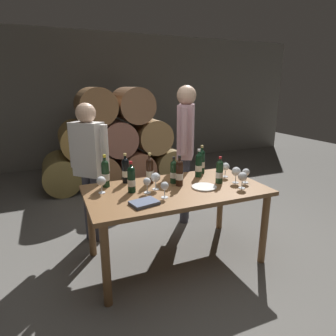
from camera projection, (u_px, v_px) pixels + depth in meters
ground_plane at (175, 258)px, 2.96m from camera, size 14.00×14.00×0.00m
cellar_back_wall at (98, 100)px, 6.30m from camera, size 10.00×0.24×2.80m
barrel_stack at (116, 144)px, 5.07m from camera, size 2.49×0.90×1.69m
dining_table at (176, 197)px, 2.78m from camera, size 1.70×0.90×0.76m
wine_bottle_0 at (220, 172)px, 2.88m from camera, size 0.07×0.07×0.27m
wine_bottle_1 at (126, 170)px, 2.89m from camera, size 0.07×0.07×0.30m
wine_bottle_2 at (131, 179)px, 2.62m from camera, size 0.07×0.07×0.29m
wine_bottle_3 at (202, 161)px, 3.20m from camera, size 0.07×0.07×0.32m
wine_bottle_4 at (179, 173)px, 2.80m from camera, size 0.07×0.07×0.31m
wine_bottle_5 at (199, 165)px, 3.08m from camera, size 0.07×0.07×0.30m
wine_bottle_6 at (174, 172)px, 2.88m from camera, size 0.07×0.07×0.27m
wine_bottle_7 at (105, 173)px, 2.76m from camera, size 0.07×0.07×0.32m
wine_bottle_8 at (150, 170)px, 2.87m from camera, size 0.07×0.07×0.31m
wine_glass_0 at (155, 178)px, 2.70m from camera, size 0.09×0.09×0.16m
wine_glass_1 at (225, 167)px, 3.07m from camera, size 0.08×0.08×0.16m
wine_glass_2 at (101, 181)px, 2.60m from camera, size 0.08×0.08×0.16m
wine_glass_3 at (246, 173)px, 2.89m from camera, size 0.07×0.07×0.15m
wine_glass_4 at (147, 182)px, 2.61m from camera, size 0.07×0.07×0.15m
wine_glass_5 at (242, 177)px, 2.73m from camera, size 0.09×0.09×0.16m
wine_glass_6 at (236, 172)px, 2.88m from camera, size 0.09×0.09×0.16m
wine_glass_7 at (165, 186)px, 2.50m from camera, size 0.07×0.07×0.15m
tasting_notebook at (144, 203)px, 2.38m from camera, size 0.25×0.20×0.03m
serving_plate at (204, 187)px, 2.77m from camera, size 0.24×0.24×0.01m
sommelier_presenting at (186, 142)px, 3.51m from camera, size 0.32×0.43×1.72m
taster_seated_left at (89, 162)px, 3.09m from camera, size 0.37×0.38×1.54m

